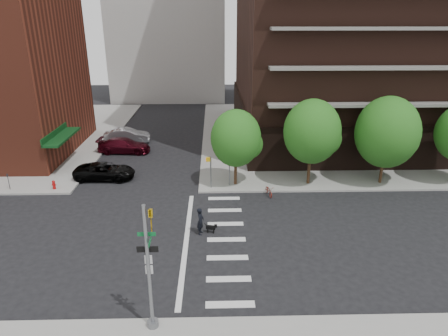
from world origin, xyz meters
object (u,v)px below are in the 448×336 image
Objects in this scene: fire_hydrant at (54,184)px; parked_car_silver at (127,136)px; traffic_signal at (150,278)px; scooter at (269,191)px; parked_car_black at (105,171)px; parked_car_maroon at (124,145)px; dog_walker at (200,221)px.

fire_hydrant is 0.15× the size of parked_car_silver.
traffic_signal reaches higher than scooter.
fire_hydrant is 0.15× the size of parked_car_black.
dog_walker is at bearing -149.69° from parked_car_maroon.
parked_car_black is at bearing 110.45° from traffic_signal.
dog_walker reaches higher than parked_car_black.
parked_car_silver is at bearing 3.42° from parked_car_black.
traffic_signal reaches higher than parked_car_black.
parked_car_maroon is 2.91× the size of dog_walker.
parked_car_maroon is at bearing -178.38° from parked_car_silver.
traffic_signal is 1.19× the size of parked_car_black.
fire_hydrant is (-10.03, 15.29, -2.15)m from traffic_signal.
parked_car_maroon is at bearing 68.87° from fire_hydrant.
traffic_signal reaches higher than parked_car_silver.
scooter is at bearing -102.99° from parked_car_black.
parked_car_black is 7.01m from parked_car_maroon.
parked_car_black reaches higher than scooter.
traffic_signal is at bearing -171.59° from parked_car_silver.
traffic_signal is 8.67m from dog_walker.
traffic_signal reaches higher than dog_walker.
dog_walker reaches higher than parked_car_silver.
fire_hydrant is 0.48× the size of scooter.
traffic_signal is 1.15× the size of parked_car_maroon.
traffic_signal is 25.58m from parked_car_maroon.
parked_car_silver is at bearing 10.47° from parked_car_maroon.
traffic_signal is 18.97m from parked_car_black.
dog_walker reaches higher than scooter.
parked_car_maroon reaches higher than fire_hydrant.
fire_hydrant is at bearing 68.97° from dog_walker.
parked_car_silver is at bearing 103.61° from traffic_signal.
parked_car_black is 2.80× the size of dog_walker.
parked_car_black reaches higher than fire_hydrant.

